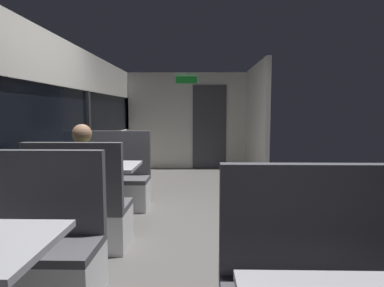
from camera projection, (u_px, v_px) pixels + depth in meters
ground_plane at (173, 232)px, 3.75m from camera, size 3.30×9.20×0.02m
carriage_window_panel_left at (45, 136)px, 3.67m from camera, size 0.09×8.48×2.30m
carriage_end_bulkhead at (189, 121)px, 7.81m from camera, size 2.90×0.11×2.30m
carriage_aisle_panel_right at (255, 123)px, 6.59m from camera, size 0.08×2.40×2.30m
bench_near_window_facing_entry at (35, 258)px, 2.36m from camera, size 0.95×0.50×1.10m
dining_table_mid_window at (101, 173)px, 3.94m from camera, size 0.90×0.70×0.74m
bench_mid_window_facing_end at (81, 216)px, 3.28m from camera, size 0.95×0.50×1.10m
bench_mid_window_facing_entry at (116, 185)px, 4.67m from camera, size 0.95×0.50×1.10m
seated_passenger at (83, 194)px, 3.33m from camera, size 0.47×0.55×1.26m
coffee_cup_primary at (89, 161)px, 3.91m from camera, size 0.07×0.07×0.09m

